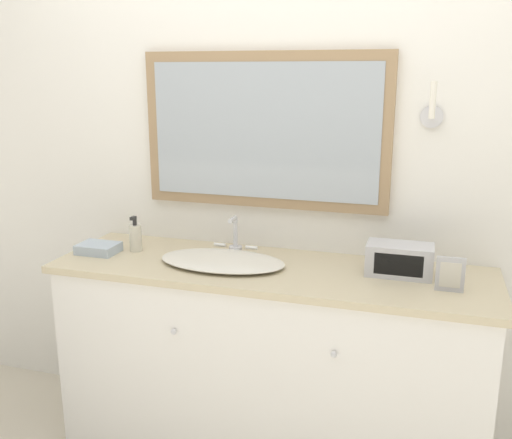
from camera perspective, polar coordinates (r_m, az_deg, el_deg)
wall_back at (r=2.56m, az=3.24°, el=6.11°), size 8.00×0.18×2.55m
vanity_counter at (r=2.55m, az=1.33°, el=-13.99°), size 1.83×0.55×0.87m
sink_basin at (r=2.41m, az=-3.36°, el=-4.05°), size 0.54×0.35×0.17m
soap_bottle at (r=2.62m, az=-11.96°, el=-1.73°), size 0.06×0.06×0.16m
appliance_box at (r=2.33m, az=14.15°, el=-3.93°), size 0.26×0.14×0.13m
picture_frame at (r=2.21m, az=18.85°, el=-5.23°), size 0.10×0.01×0.13m
hand_towel_near_sink at (r=2.65m, az=-15.48°, el=-2.79°), size 0.17×0.13×0.04m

